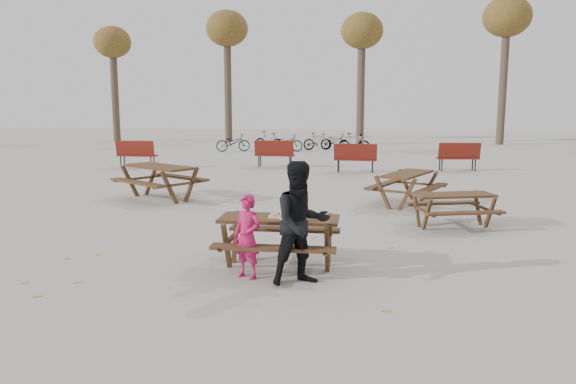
# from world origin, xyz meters

# --- Properties ---
(ground) EXTENTS (80.00, 80.00, 0.00)m
(ground) POSITION_xyz_m (0.00, 0.00, 0.00)
(ground) COLOR gray
(ground) RESTS_ON ground
(main_picnic_table) EXTENTS (1.80, 1.45, 0.78)m
(main_picnic_table) POSITION_xyz_m (0.00, 0.00, 0.59)
(main_picnic_table) COLOR #321E12
(main_picnic_table) RESTS_ON ground
(food_tray) EXTENTS (0.18, 0.11, 0.03)m
(food_tray) POSITION_xyz_m (-0.06, -0.08, 0.79)
(food_tray) COLOR silver
(food_tray) RESTS_ON main_picnic_table
(bread_roll) EXTENTS (0.14, 0.06, 0.05)m
(bread_roll) POSITION_xyz_m (-0.06, -0.08, 0.83)
(bread_roll) COLOR tan
(bread_roll) RESTS_ON food_tray
(soda_bottle) EXTENTS (0.07, 0.07, 0.17)m
(soda_bottle) POSITION_xyz_m (0.07, -0.18, 0.85)
(soda_bottle) COLOR silver
(soda_bottle) RESTS_ON main_picnic_table
(child) EXTENTS (0.52, 0.45, 1.21)m
(child) POSITION_xyz_m (-0.37, -0.59, 0.61)
(child) COLOR #B91750
(child) RESTS_ON ground
(adult) EXTENTS (1.05, 0.97, 1.72)m
(adult) POSITION_xyz_m (0.42, -0.77, 0.86)
(adult) COLOR black
(adult) RESTS_ON ground
(picnic_table_east) EXTENTS (1.87, 1.66, 0.68)m
(picnic_table_east) POSITION_xyz_m (3.05, 3.16, 0.34)
(picnic_table_east) COLOR #321E12
(picnic_table_east) RESTS_ON ground
(picnic_table_north) EXTENTS (2.58, 2.47, 0.87)m
(picnic_table_north) POSITION_xyz_m (-3.93, 5.47, 0.43)
(picnic_table_north) COLOR #321E12
(picnic_table_north) RESTS_ON ground
(picnic_table_far) EXTENTS (2.10, 2.27, 0.78)m
(picnic_table_far) POSITION_xyz_m (2.30, 5.54, 0.39)
(picnic_table_far) COLOR #321E12
(picnic_table_far) RESTS_ON ground
(park_bench_row) EXTENTS (13.48, 1.75, 1.03)m
(park_bench_row) POSITION_xyz_m (-0.95, 12.26, 0.52)
(park_bench_row) COLOR maroon
(park_bench_row) RESTS_ON ground
(bicycle_row) EXTENTS (7.68, 2.94, 0.96)m
(bicycle_row) POSITION_xyz_m (-2.17, 19.71, 0.45)
(bicycle_row) COLOR black
(bicycle_row) RESTS_ON ground
(tree_row) EXTENTS (32.17, 3.52, 8.26)m
(tree_row) POSITION_xyz_m (0.90, 25.15, 6.19)
(tree_row) COLOR #382B21
(tree_row) RESTS_ON ground
(fallen_leaves) EXTENTS (11.00, 11.00, 0.01)m
(fallen_leaves) POSITION_xyz_m (0.50, 2.50, 0.00)
(fallen_leaves) COLOR #B8892C
(fallen_leaves) RESTS_ON ground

